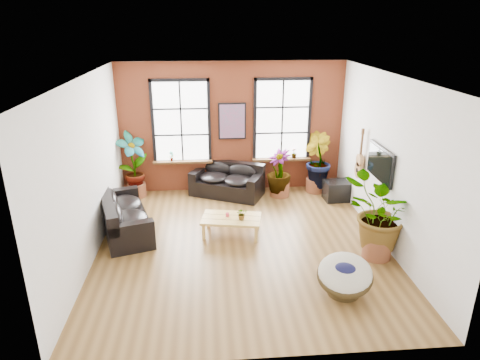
% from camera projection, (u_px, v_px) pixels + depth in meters
% --- Properties ---
extents(room, '(6.04, 6.54, 3.54)m').
position_uv_depth(room, '(242.00, 165.00, 8.60)').
color(room, brown).
rests_on(room, ground).
extents(sofa_back, '(2.09, 1.62, 0.86)m').
position_uv_depth(sofa_back, '(228.00, 181.00, 11.58)').
color(sofa_back, black).
rests_on(sofa_back, ground).
extents(sofa_left, '(1.53, 2.37, 0.87)m').
position_uv_depth(sofa_left, '(122.00, 216.00, 9.52)').
color(sofa_left, black).
rests_on(sofa_left, ground).
extents(coffee_table, '(1.40, 0.96, 0.49)m').
position_uv_depth(coffee_table, '(231.00, 219.00, 9.41)').
color(coffee_table, gold).
rests_on(coffee_table, ground).
extents(papasan_chair, '(1.24, 1.25, 0.72)m').
position_uv_depth(papasan_chair, '(345.00, 275.00, 7.35)').
color(papasan_chair, '#382B14').
rests_on(papasan_chair, ground).
extents(poster, '(0.74, 0.06, 0.98)m').
position_uv_depth(poster, '(232.00, 121.00, 11.36)').
color(poster, black).
rests_on(poster, room).
extents(tv_wall_unit, '(0.13, 1.86, 1.20)m').
position_uv_depth(tv_wall_unit, '(374.00, 164.00, 9.31)').
color(tv_wall_unit, black).
rests_on(tv_wall_unit, room).
extents(media_box, '(0.65, 0.55, 0.52)m').
position_uv_depth(media_box, '(336.00, 191.00, 11.26)').
color(media_box, black).
rests_on(media_box, ground).
extents(pot_back_left, '(0.58, 0.58, 0.36)m').
position_uv_depth(pot_back_left, '(137.00, 190.00, 11.52)').
color(pot_back_left, brown).
rests_on(pot_back_left, ground).
extents(pot_back_right, '(0.55, 0.55, 0.38)m').
position_uv_depth(pot_back_right, '(315.00, 185.00, 11.84)').
color(pot_back_right, brown).
rests_on(pot_back_right, ground).
extents(pot_right_wall, '(0.61, 0.61, 0.42)m').
position_uv_depth(pot_right_wall, '(377.00, 248.00, 8.56)').
color(pot_right_wall, brown).
rests_on(pot_right_wall, ground).
extents(pot_mid, '(0.64, 0.64, 0.38)m').
position_uv_depth(pot_mid, '(280.00, 189.00, 11.56)').
color(pot_mid, brown).
rests_on(pot_mid, ground).
extents(floor_plant_back_left, '(1.03, 1.00, 1.64)m').
position_uv_depth(floor_plant_back_left, '(133.00, 162.00, 11.23)').
color(floor_plant_back_left, '#1A5015').
rests_on(floor_plant_back_left, ground).
extents(floor_plant_back_right, '(0.94, 1.02, 1.49)m').
position_uv_depth(floor_plant_back_right, '(317.00, 160.00, 11.63)').
color(floor_plant_back_right, '#1A5015').
rests_on(floor_plant_back_right, ground).
extents(floor_plant_right_wall, '(1.82, 1.77, 1.53)m').
position_uv_depth(floor_plant_right_wall, '(381.00, 215.00, 8.32)').
color(floor_plant_right_wall, '#1A5015').
rests_on(floor_plant_right_wall, ground).
extents(floor_plant_mid, '(0.89, 0.89, 1.15)m').
position_uv_depth(floor_plant_mid, '(279.00, 171.00, 11.34)').
color(floor_plant_mid, '#1A5015').
rests_on(floor_plant_mid, ground).
extents(table_plant, '(0.25, 0.22, 0.26)m').
position_uv_depth(table_plant, '(242.00, 214.00, 9.26)').
color(table_plant, '#1A5015').
rests_on(table_plant, coffee_table).
extents(sill_plant_left, '(0.17, 0.17, 0.27)m').
position_uv_depth(sill_plant_left, '(171.00, 156.00, 11.51)').
color(sill_plant_left, '#1A5015').
rests_on(sill_plant_left, room).
extents(sill_plant_right, '(0.19, 0.19, 0.27)m').
position_uv_depth(sill_plant_right, '(294.00, 153.00, 11.76)').
color(sill_plant_right, '#1A5015').
rests_on(sill_plant_right, room).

